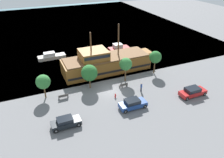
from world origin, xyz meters
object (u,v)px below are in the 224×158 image
moored_boat_dockside (119,48)px  parked_car_curb_mid (133,104)px  bench_promenade_east (63,96)px  fire_hydrant (115,96)px  parked_car_curb_front (66,122)px  pirate_ship (106,62)px  parked_car_curb_rear (193,92)px  bench_promenade_west (124,85)px  pedestrian_walking_near (141,87)px  moored_boat_outer (51,56)px

moored_boat_dockside → parked_car_curb_mid: (-8.02, -22.71, 0.06)m
parked_car_curb_mid → bench_promenade_east: 11.86m
fire_hydrant → bench_promenade_east: size_ratio=0.45×
parked_car_curb_front → fire_hydrant: size_ratio=5.45×
pirate_ship → parked_car_curb_rear: (10.30, -14.83, -1.12)m
bench_promenade_west → fire_hydrant: bearing=-137.9°
bench_promenade_east → pedestrian_walking_near: pedestrian_walking_near is taller
moored_boat_outer → bench_promenade_east: size_ratio=3.77×
parked_car_curb_front → moored_boat_dockside: bearing=50.6°
moored_boat_dockside → pirate_ship: bearing=-128.9°
pirate_ship → parked_car_curb_mid: (-0.90, -13.87, -1.11)m
pirate_ship → bench_promenade_east: bearing=-146.6°
fire_hydrant → bench_promenade_west: size_ratio=0.48×
bench_promenade_east → parked_car_curb_rear: bearing=-20.8°
moored_boat_dockside → parked_car_curb_mid: 24.08m
pirate_ship → parked_car_curb_mid: size_ratio=4.41×
parked_car_curb_front → parked_car_curb_mid: bearing=0.9°
parked_car_curb_front → bench_promenade_west: 13.75m
moored_boat_dockside → parked_car_curb_rear: moored_boat_dockside is taller
parked_car_curb_mid → bench_promenade_west: bearing=77.3°
moored_boat_outer → parked_car_curb_front: 24.92m
moored_boat_outer → parked_car_curb_mid: size_ratio=1.44×
parked_car_curb_front → parked_car_curb_rear: (21.95, -0.78, 0.03)m
fire_hydrant → parked_car_curb_front: bearing=-157.5°
fire_hydrant → bench_promenade_west: (2.77, 2.50, 0.02)m
pirate_ship → parked_car_curb_front: 18.29m
pedestrian_walking_near → moored_boat_dockside: bearing=77.1°
parked_car_curb_front → parked_car_curb_mid: (10.76, 0.18, 0.04)m
pirate_ship → pedestrian_walking_near: pirate_ship is taller
fire_hydrant → moored_boat_dockside: bearing=63.7°
pirate_ship → parked_car_curb_front: bearing=-129.7°
moored_boat_outer → bench_promenade_west: (10.04, -18.43, -0.16)m
moored_boat_outer → parked_car_curb_rear: moored_boat_outer is taller
pedestrian_walking_near → parked_car_curb_front: bearing=-165.0°
parked_car_curb_mid → parked_car_curb_rear: 11.24m
moored_boat_dockside → parked_car_curb_front: (-18.77, -22.88, 0.02)m
bench_promenade_west → pedestrian_walking_near: pedestrian_walking_near is taller
fire_hydrant → pedestrian_walking_near: bearing=-0.3°
pirate_ship → parked_car_curb_front: size_ratio=4.67×
bench_promenade_east → pedestrian_walking_near: size_ratio=0.97×
parked_car_curb_mid → pedestrian_walking_near: pedestrian_walking_near is taller
moored_boat_outer → bench_promenade_west: moored_boat_outer is taller
parked_car_curb_rear → pirate_ship: bearing=124.8°
moored_boat_dockside → fire_hydrant: moored_boat_dockside is taller
fire_hydrant → bench_promenade_east: 8.85m
fire_hydrant → bench_promenade_west: bench_promenade_west is taller
moored_boat_dockside → pedestrian_walking_near: (-4.35, -19.01, 0.15)m
moored_boat_dockside → parked_car_curb_mid: size_ratio=1.19×
pirate_ship → bench_promenade_west: bearing=-86.2°
bench_promenade_west → parked_car_curb_mid: bearing=-102.7°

